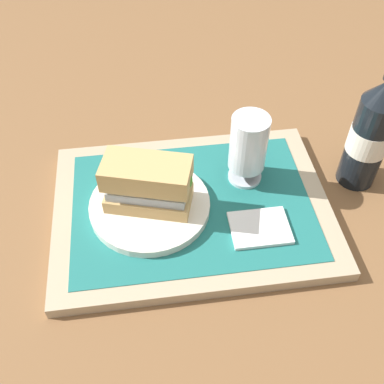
{
  "coord_description": "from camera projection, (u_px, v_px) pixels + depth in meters",
  "views": [
    {
      "loc": [
        -0.06,
        -0.48,
        0.58
      ],
      "look_at": [
        0.0,
        0.0,
        0.05
      ],
      "focal_mm": 43.14,
      "sensor_mm": 36.0,
      "label": 1
    }
  ],
  "objects": [
    {
      "name": "beer_glass",
      "position": [
        248.0,
        146.0,
        0.73
      ],
      "size": [
        0.06,
        0.06,
        0.12
      ],
      "color": "silver",
      "rests_on": "placemat"
    },
    {
      "name": "ground_plane",
      "position": [
        192.0,
        212.0,
        0.75
      ],
      "size": [
        3.0,
        3.0,
        0.0
      ],
      "primitive_type": "plane",
      "color": "brown"
    },
    {
      "name": "placemat",
      "position": [
        192.0,
        204.0,
        0.74
      ],
      "size": [
        0.38,
        0.27,
        0.0
      ],
      "primitive_type": "cube",
      "color": "#1E6B66",
      "rests_on": "tray"
    },
    {
      "name": "sandwich",
      "position": [
        150.0,
        182.0,
        0.69
      ],
      "size": [
        0.14,
        0.1,
        0.08
      ],
      "rotation": [
        0.0,
        0.0,
        -0.28
      ],
      "color": "tan",
      "rests_on": "plate"
    },
    {
      "name": "plate",
      "position": [
        150.0,
        203.0,
        0.73
      ],
      "size": [
        0.19,
        0.19,
        0.01
      ],
      "primitive_type": "cylinder",
      "color": "silver",
      "rests_on": "placemat"
    },
    {
      "name": "beer_bottle",
      "position": [
        371.0,
        132.0,
        0.73
      ],
      "size": [
        0.07,
        0.07,
        0.27
      ],
      "color": "black",
      "rests_on": "ground_plane"
    },
    {
      "name": "napkin_folded",
      "position": [
        260.0,
        228.0,
        0.7
      ],
      "size": [
        0.09,
        0.07,
        0.01
      ],
      "primitive_type": "cube",
      "color": "white",
      "rests_on": "placemat"
    },
    {
      "name": "tray",
      "position": [
        192.0,
        209.0,
        0.75
      ],
      "size": [
        0.44,
        0.32,
        0.02
      ],
      "primitive_type": "cube",
      "color": "tan",
      "rests_on": "ground_plane"
    }
  ]
}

